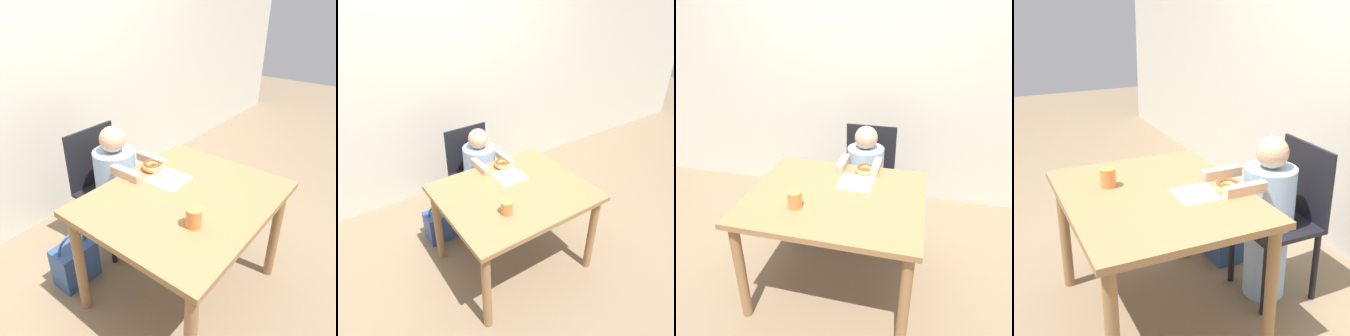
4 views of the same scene
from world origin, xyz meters
The scene contains 9 objects.
ground_plane centered at (0.00, 0.00, 0.00)m, with size 12.00×12.00×0.00m, color #7A664C.
wall_back centered at (0.00, 1.34, 1.25)m, with size 8.00×0.05×2.50m.
dining_table centered at (0.00, 0.00, 0.61)m, with size 1.06×0.88×0.71m.
chair centered at (0.07, 0.74, 0.45)m, with size 0.41×0.39×0.87m.
child_figure centered at (0.07, 0.62, 0.46)m, with size 0.29×0.48×0.94m.
donut centered at (0.12, 0.33, 0.73)m, with size 0.14×0.14×0.05m.
napkin centered at (0.09, 0.18, 0.71)m, with size 0.22×0.22×0.00m.
handbag centered at (-0.37, 0.59, 0.14)m, with size 0.26×0.18×0.38m.
cup centered at (-0.18, -0.18, 0.76)m, with size 0.08×0.08×0.10m.
Camera 3 is at (0.46, -1.63, 1.71)m, focal length 35.00 mm.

